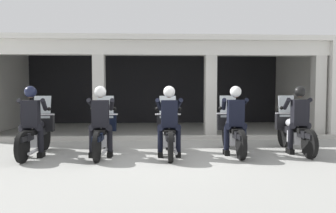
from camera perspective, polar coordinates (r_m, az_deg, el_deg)
ground_plane at (r=10.77m, az=-0.71°, el=-4.94°), size 80.00×80.00×0.00m
station_building at (r=12.58m, az=-2.34°, el=5.56°), size 11.38×4.91×3.14m
kerb_strip at (r=9.67m, az=-2.22°, el=-5.53°), size 10.88×0.24×0.12m
motorcycle_far_left at (r=8.11m, az=-22.03°, el=-4.34°), size 0.62×2.04×1.35m
police_officer_far_left at (r=7.80m, az=-22.80°, el=-1.42°), size 0.63×0.61×1.58m
motorcycle_left at (r=7.72m, az=-11.32°, el=-4.54°), size 0.62×2.04×1.35m
police_officer_left at (r=7.39m, az=-11.70°, el=-1.47°), size 0.63×0.61×1.58m
motorcycle_center at (r=7.57m, az=0.11°, el=-4.62°), size 0.62×2.04×1.35m
police_officer_center at (r=7.24m, az=0.21°, el=-1.50°), size 0.63×0.61×1.58m
motorcycle_right at (r=7.94m, az=11.14°, el=-4.32°), size 0.62×2.04×1.35m
police_officer_right at (r=7.62m, az=11.68°, el=-1.33°), size 0.63×0.61×1.58m
motorcycle_far_right at (r=8.48m, az=21.10°, el=-3.99°), size 0.62×2.04×1.35m
police_officer_far_right at (r=8.18m, az=21.96°, el=-1.19°), size 0.63×0.61×1.58m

